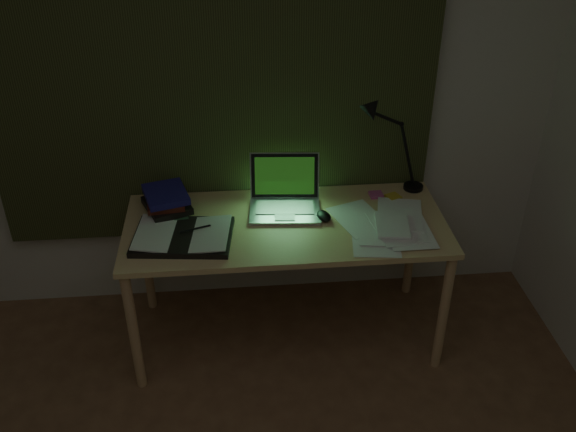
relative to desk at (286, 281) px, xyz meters
name	(u,v)px	position (x,y,z in m)	size (l,w,h in m)	color
wall_back	(211,86)	(-0.33, 0.42, 0.90)	(3.50, 0.00, 2.50)	beige
curtain	(209,48)	(-0.33, 0.38, 1.10)	(2.20, 0.06, 2.00)	#2A2F17
desk	(286,281)	(0.00, 0.00, 0.00)	(1.55, 0.68, 0.71)	tan
laptop	(285,191)	(0.00, 0.09, 0.48)	(0.35, 0.39, 0.25)	#B3B3B8
open_textbook	(183,236)	(-0.49, -0.09, 0.37)	(0.45, 0.32, 0.04)	silver
book_stack	(167,202)	(-0.57, 0.15, 0.42)	(0.19, 0.23, 0.12)	silver
loose_papers	(381,225)	(0.45, -0.08, 0.36)	(0.35, 0.37, 0.02)	silver
mouse	(324,216)	(0.19, 0.02, 0.37)	(0.06, 0.10, 0.04)	black
sticky_yellow	(393,197)	(0.57, 0.18, 0.36)	(0.07, 0.07, 0.01)	gold
sticky_pink	(376,195)	(0.49, 0.21, 0.36)	(0.07, 0.07, 0.01)	#C94E92
desk_lamp	(419,141)	(0.70, 0.27, 0.63)	(0.37, 0.29, 0.55)	black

